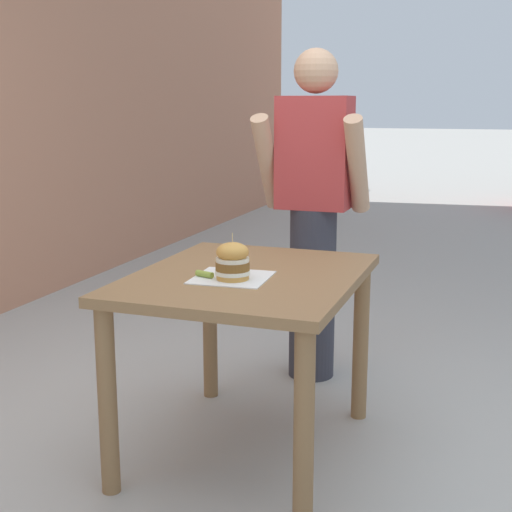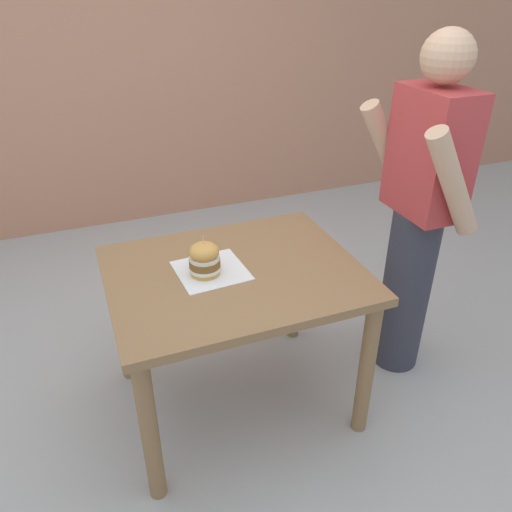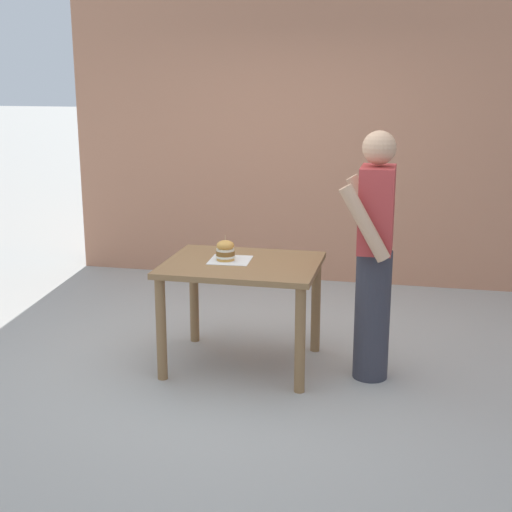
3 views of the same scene
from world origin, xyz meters
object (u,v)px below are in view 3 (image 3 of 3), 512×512
(sandwich, at_px, (225,250))
(diner_across_table, at_px, (374,253))
(patio_table, at_px, (242,279))
(pickle_spear, at_px, (229,255))

(sandwich, relative_size, diner_across_table, 0.11)
(patio_table, bearing_deg, pickle_spear, -134.46)
(patio_table, height_order, sandwich, sandwich)
(patio_table, distance_m, sandwich, 0.24)
(sandwich, bearing_deg, diner_across_table, 87.78)
(patio_table, distance_m, diner_across_table, 0.94)
(diner_across_table, bearing_deg, sandwich, -92.22)
(diner_across_table, bearing_deg, patio_table, -91.56)
(sandwich, distance_m, pickle_spear, 0.13)
(patio_table, xyz_separation_m, sandwich, (-0.02, -0.12, 0.20))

